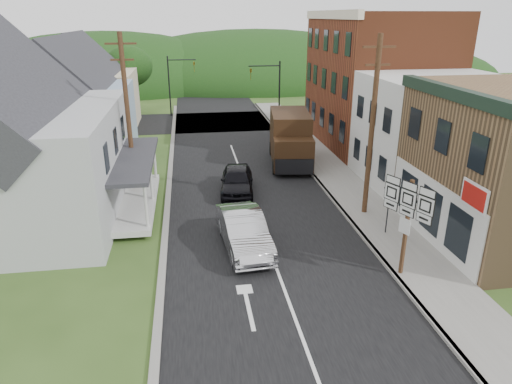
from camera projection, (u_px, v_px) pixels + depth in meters
name	position (u px, v px, depth m)	size (l,w,h in m)	color
ground	(271.00, 254.00, 19.95)	(120.00, 120.00, 0.00)	#2D4719
road	(243.00, 179.00, 29.17)	(9.00, 90.00, 0.02)	black
cross_road	(222.00, 121.00, 44.84)	(60.00, 9.00, 0.02)	black
sidewalk_right	(342.00, 183.00, 28.12)	(2.80, 55.00, 0.15)	slate
curb_right	(321.00, 184.00, 27.93)	(0.20, 55.00, 0.15)	slate
curb_left	(168.00, 193.00, 26.66)	(0.30, 55.00, 0.12)	slate
storefront_white	(435.00, 132.00, 27.26)	(8.00, 7.00, 6.50)	silver
storefront_red	(376.00, 81.00, 35.38)	(8.00, 12.00, 10.00)	brown
house_gray	(9.00, 136.00, 22.29)	(10.20, 12.24, 8.35)	#ABAEB1
house_blue	(79.00, 106.00, 32.76)	(7.14, 8.16, 7.28)	#86A0B7
house_cream	(94.00, 87.00, 40.99)	(7.14, 8.16, 7.28)	#C4B597
utility_pole_right	(372.00, 127.00, 22.27)	(1.60, 0.26, 9.00)	#472D19
utility_pole_left	(128.00, 116.00, 24.74)	(1.60, 0.26, 9.00)	#472D19
traffic_signal_right	(272.00, 87.00, 40.85)	(2.87, 0.20, 6.00)	black
traffic_signal_left	(176.00, 79.00, 46.11)	(2.87, 0.20, 6.00)	black
tree_left_d	(129.00, 66.00, 46.44)	(4.80, 4.80, 6.94)	#382616
forested_ridge	(208.00, 83.00, 70.65)	(90.00, 30.00, 16.00)	black
silver_sedan	(244.00, 231.00, 20.17)	(1.76, 5.05, 1.66)	#BBBBC0
dark_sedan	(237.00, 181.00, 26.51)	(1.84, 4.57, 1.56)	black
delivery_van	(290.00, 139.00, 31.42)	(3.35, 6.61, 3.54)	black
route_sign_cluster	(407.00, 215.00, 17.28)	(0.99, 2.09, 3.94)	#472D19
warning_sign	(388.00, 201.00, 21.02)	(0.19, 0.68, 2.51)	black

